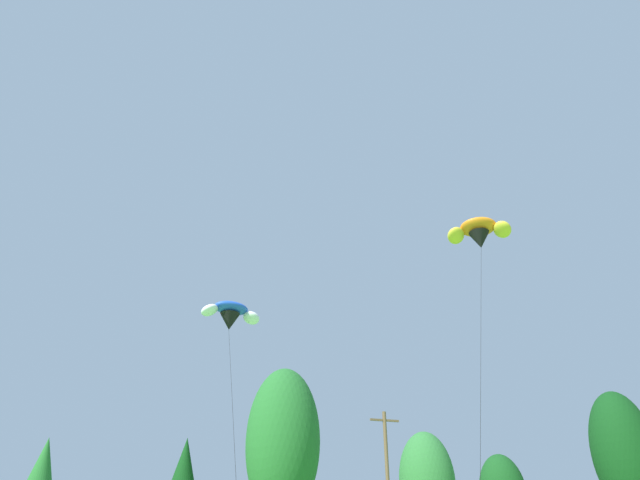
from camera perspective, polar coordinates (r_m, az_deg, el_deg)
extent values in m
ellipsoid|color=#236628|center=(43.20, -3.85, -20.04)|extent=(5.47, 5.47, 10.68)
ellipsoid|color=#0F3D14|center=(61.85, 29.02, -18.80)|extent=(5.75, 5.75, 11.49)
cube|color=brown|center=(41.71, 6.69, -18.06)|extent=(2.20, 0.14, 0.14)
ellipsoid|color=blue|center=(32.88, -9.18, -7.00)|extent=(2.27, 1.68, 0.83)
ellipsoid|color=white|center=(33.18, -7.13, -8.01)|extent=(1.35, 1.29, 1.05)
ellipsoid|color=white|center=(32.38, -11.38, -7.14)|extent=(1.24, 1.24, 1.05)
cone|color=black|center=(32.71, -9.36, -8.35)|extent=(1.37, 1.37, 0.99)
cylinder|color=black|center=(24.52, -9.06, -16.59)|extent=(0.92, 13.52, 11.32)
ellipsoid|color=orange|center=(32.76, 16.05, 1.30)|extent=(2.50, 2.34, 1.11)
ellipsoid|color=yellow|center=(32.66, 18.37, 1.04)|extent=(1.45, 1.55, 1.27)
ellipsoid|color=yellow|center=(32.57, 13.90, 0.45)|extent=(1.50, 1.55, 1.27)
cone|color=black|center=(32.51, 16.25, -0.02)|extent=(1.59, 1.59, 0.99)
cylinder|color=black|center=(24.60, 16.32, -10.72)|extent=(7.28, 7.92, 14.70)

